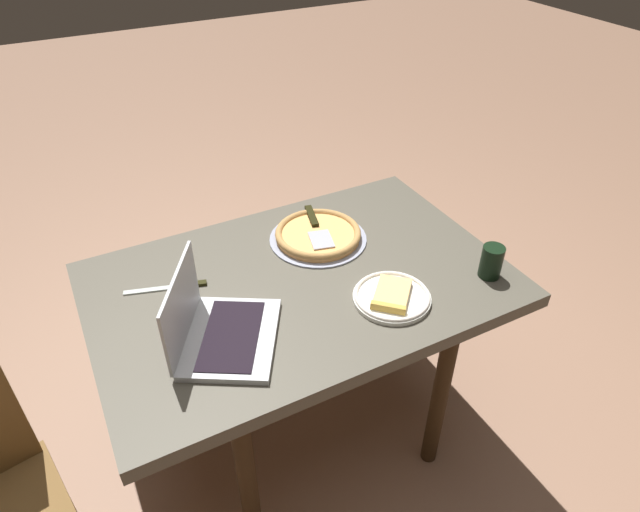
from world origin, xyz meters
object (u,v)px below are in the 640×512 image
dining_table (300,297)px  laptop (217,328)px  pizza_tray (318,235)px  table_knife (174,287)px  pizza_plate (392,297)px  drink_cup (491,261)px

dining_table → laptop: (-0.31, -0.13, 0.12)m
pizza_tray → table_knife: bearing=-177.2°
laptop → pizza_plate: bearing=-9.2°
laptop → table_knife: laptop is taller
laptop → pizza_plate: (0.50, -0.08, -0.03)m
table_knife → dining_table: bearing=-21.3°
laptop → pizza_tray: size_ratio=1.17×
dining_table → laptop: bearing=-157.0°
dining_table → laptop: 0.35m
dining_table → table_knife: bearing=158.7°
table_knife → drink_cup: drink_cup is taller
dining_table → drink_cup: drink_cup is taller
pizza_tray → drink_cup: size_ratio=3.11×
dining_table → table_knife: (-0.35, 0.14, 0.08)m
laptop → pizza_plate: laptop is taller
laptop → pizza_tray: (0.45, 0.29, -0.02)m
laptop → drink_cup: (0.83, -0.12, 0.01)m
dining_table → pizza_plate: pizza_plate is taller
laptop → drink_cup: laptop is taller
table_knife → drink_cup: 0.96m
pizza_plate → table_knife: 0.65m
dining_table → drink_cup: (0.52, -0.25, 0.13)m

